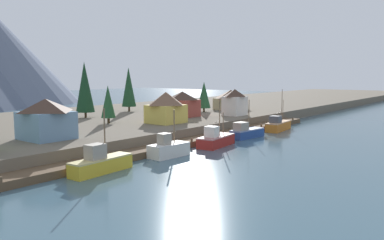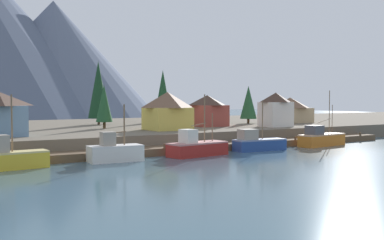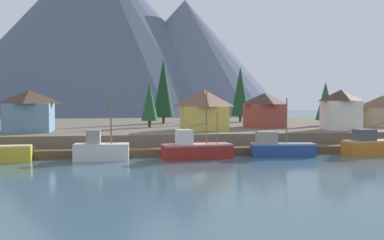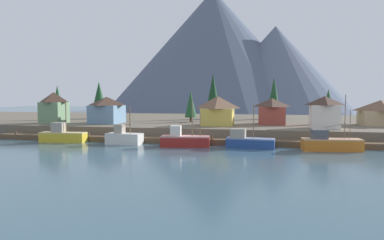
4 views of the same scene
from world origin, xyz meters
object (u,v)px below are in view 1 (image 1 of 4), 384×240
Objects in this scene: fishing_boat_blue at (246,132)px; conifer_back_left at (204,95)px; fishing_boat_orange at (278,125)px; house_blue at (46,118)px; fishing_boat_white at (168,149)px; conifer_mid_left at (85,87)px; fishing_boat_red at (216,140)px; conifer_mid_right at (129,87)px; fishing_boat_yellow at (100,163)px; house_white at (235,102)px; conifer_near_right at (108,102)px; house_yellow at (166,107)px; house_tan at (231,99)px; house_red at (182,104)px.

conifer_back_left is (16.57, 22.61, 5.76)m from fishing_boat_blue.
fishing_boat_orange is 1.28× the size of house_blue.
conifer_mid_left reaches higher than fishing_boat_white.
fishing_boat_red is 1.06× the size of fishing_boat_blue.
fishing_boat_orange is at bearing -78.91° from conifer_mid_right.
fishing_boat_yellow is at bearing 170.84° from fishing_boat_red.
fishing_boat_yellow is 1.09× the size of fishing_boat_blue.
house_white is at bearing -72.25° from conifer_mid_right.
conifer_mid_right reaches higher than house_white.
fishing_boat_blue is 1.08× the size of conifer_near_right.
fishing_boat_orange is (35.33, -0.35, 0.01)m from fishing_boat_white.
conifer_near_right is at bearing 127.71° from fishing_boat_blue.
house_yellow is 1.11× the size of house_white.
fishing_boat_orange is 23.91m from conifer_back_left.
house_white is 28.85m from conifer_mid_right.
fishing_boat_blue is 1.05× the size of conifer_back_left.
fishing_boat_yellow is 47.84m from fishing_boat_orange.
house_yellow is at bearing 46.70° from fishing_boat_white.
fishing_boat_white is 0.80× the size of fishing_boat_red.
fishing_boat_yellow is 50.41m from house_white.
house_yellow is 25.92m from house_blue.
conifer_mid_left is (-4.05, 20.88, 3.71)m from house_yellow.
conifer_mid_right is (-21.56, 17.80, 3.66)m from house_tan.
conifer_mid_right reaches higher than house_red.
fishing_boat_yellow is 1.02× the size of fishing_boat_red.
conifer_mid_right is (16.24, 39.40, 7.79)m from fishing_boat_red.
conifer_mid_right reaches higher than fishing_boat_white.
fishing_boat_red is 0.93× the size of fishing_boat_orange.
house_red is 19.40m from conifer_near_right.
fishing_boat_orange is at bearing 2.90° from fishing_boat_white.
conifer_back_left is at bearing -55.16° from conifer_mid_right.
fishing_boat_blue is at bearing -140.50° from house_white.
house_red is at bearing 39.79° from fishing_boat_white.
house_blue is at bearing 175.56° from house_white.
conifer_mid_right is (16.42, 3.57, -0.48)m from conifer_mid_left.
conifer_near_right is at bearing 22.87° from house_blue.
conifer_near_right reaches higher than fishing_boat_blue.
house_tan is 34.57m from house_yellow.
house_yellow reaches higher than fishing_boat_yellow.
fishing_boat_red is 1.15× the size of conifer_near_right.
house_white reaches higher than fishing_boat_red.
fishing_boat_yellow is at bearing -161.28° from house_tan.
fishing_boat_red is 24.41m from conifer_near_right.
house_blue is at bearing 136.94° from fishing_boat_red.
house_red is (4.27, 19.62, 4.33)m from fishing_boat_blue.
fishing_boat_blue is 37.91m from conifer_mid_left.
fishing_boat_orange is at bearing -39.89° from conifer_near_right.
fishing_boat_blue reaches higher than fishing_boat_white.
fishing_boat_red is 1.25× the size of house_yellow.
house_red is 12.74m from conifer_back_left.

